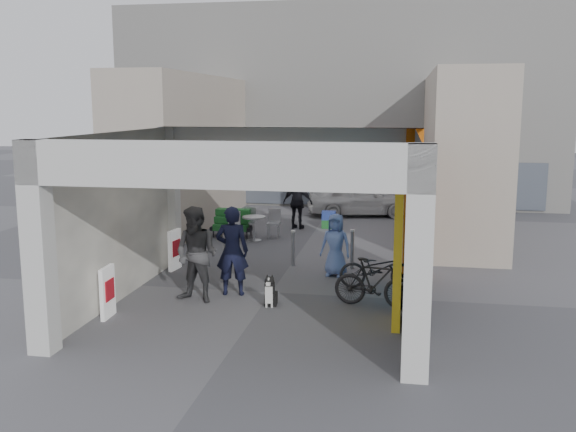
% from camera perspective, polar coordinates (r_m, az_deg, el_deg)
% --- Properties ---
extents(ground, '(90.00, 90.00, 0.00)m').
position_cam_1_polar(ground, '(14.07, -1.50, -6.80)').
color(ground, '#555459').
rests_on(ground, ground).
extents(arcade_canopy, '(6.40, 6.45, 6.40)m').
position_cam_1_polar(arcade_canopy, '(12.69, 0.10, 2.02)').
color(arcade_canopy, beige).
rests_on(arcade_canopy, ground).
extents(far_building, '(18.00, 4.08, 8.00)m').
position_cam_1_polar(far_building, '(27.34, 4.45, 9.72)').
color(far_building, silver).
rests_on(far_building, ground).
extents(plaza_bldg_left, '(2.00, 9.00, 5.00)m').
position_cam_1_polar(plaza_bldg_left, '(21.98, -9.15, 5.72)').
color(plaza_bldg_left, '#A69B8A').
rests_on(plaza_bldg_left, ground).
extents(plaza_bldg_right, '(2.00, 9.00, 5.00)m').
position_cam_1_polar(plaza_bldg_right, '(20.84, 15.03, 5.29)').
color(plaza_bldg_right, '#A69B8A').
rests_on(plaza_bldg_right, ground).
extents(bollard_left, '(0.09, 0.09, 0.94)m').
position_cam_1_polar(bollard_left, '(16.52, -5.66, -2.65)').
color(bollard_left, '#919499').
rests_on(bollard_left, ground).
extents(bollard_center, '(0.09, 0.09, 0.89)m').
position_cam_1_polar(bollard_center, '(16.26, 0.46, -2.90)').
color(bollard_center, '#919499').
rests_on(bollard_center, ground).
extents(bollard_right, '(0.09, 0.09, 0.97)m').
position_cam_1_polar(bollard_right, '(16.04, 5.73, -2.98)').
color(bollard_right, '#919499').
rests_on(bollard_right, ground).
extents(advert_board_near, '(0.12, 0.55, 1.00)m').
position_cam_1_polar(advert_board_near, '(12.81, -15.73, -6.51)').
color(advert_board_near, silver).
rests_on(advert_board_near, ground).
extents(advert_board_far, '(0.16, 0.56, 1.00)m').
position_cam_1_polar(advert_board_far, '(16.10, -10.03, -2.96)').
color(advert_board_far, silver).
rests_on(advert_board_far, ground).
extents(cafe_set, '(1.48, 1.19, 0.89)m').
position_cam_1_polar(cafe_set, '(19.58, -3.19, -1.11)').
color(cafe_set, '#A3A3A8').
rests_on(cafe_set, ground).
extents(produce_stand, '(1.27, 0.69, 0.84)m').
position_cam_1_polar(produce_stand, '(19.96, -4.98, -0.88)').
color(produce_stand, black).
rests_on(produce_stand, ground).
extents(crate_stack, '(0.47, 0.37, 0.56)m').
position_cam_1_polar(crate_stack, '(21.31, 3.64, -0.32)').
color(crate_stack, '#185623').
rests_on(crate_stack, ground).
extents(border_collie, '(0.25, 0.48, 0.67)m').
position_cam_1_polar(border_collie, '(13.10, -1.59, -6.87)').
color(border_collie, black).
rests_on(border_collie, ground).
extents(man_with_dog, '(0.76, 0.55, 1.93)m').
position_cam_1_polar(man_with_dog, '(13.74, -4.99, -3.10)').
color(man_with_dog, black).
rests_on(man_with_dog, ground).
extents(man_back_turned, '(1.12, 0.96, 1.99)m').
position_cam_1_polar(man_back_turned, '(13.33, -8.12, -3.42)').
color(man_back_turned, '#3B3B3E').
rests_on(man_back_turned, ground).
extents(man_elderly, '(0.81, 0.62, 1.50)m').
position_cam_1_polar(man_elderly, '(15.30, 4.25, -2.57)').
color(man_elderly, '#637DC1').
rests_on(man_elderly, ground).
extents(man_crates, '(1.09, 0.63, 1.74)m').
position_cam_1_polar(man_crates, '(21.04, 0.87, 1.20)').
color(man_crates, black).
rests_on(man_crates, ground).
extents(bicycle_front, '(1.77, 0.78, 0.90)m').
position_cam_1_polar(bicycle_front, '(14.41, 8.02, -4.64)').
color(bicycle_front, black).
rests_on(bicycle_front, ground).
extents(bicycle_rear, '(1.73, 0.76, 1.00)m').
position_cam_1_polar(bicycle_rear, '(13.07, 7.72, -5.91)').
color(bicycle_rear, black).
rests_on(bicycle_rear, ground).
extents(white_van, '(4.00, 2.21, 1.29)m').
position_cam_1_polar(white_van, '(23.74, 6.34, 1.57)').
color(white_van, silver).
rests_on(white_van, ground).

